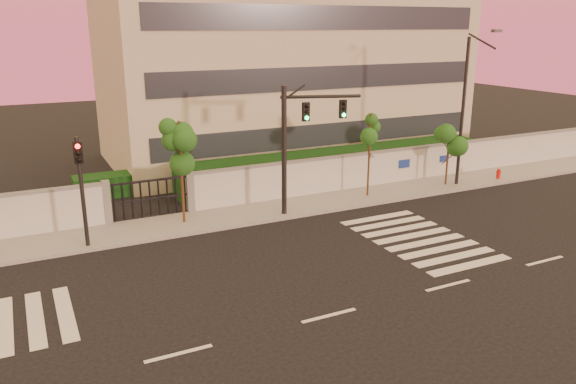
# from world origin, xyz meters

# --- Properties ---
(ground) EXTENTS (120.00, 120.00, 0.00)m
(ground) POSITION_xyz_m (0.00, 0.00, 0.00)
(ground) COLOR black
(ground) RESTS_ON ground
(sidewalk) EXTENTS (60.00, 3.00, 0.15)m
(sidewalk) POSITION_xyz_m (0.00, 10.50, 0.07)
(sidewalk) COLOR gray
(sidewalk) RESTS_ON ground
(perimeter_wall) EXTENTS (60.00, 0.36, 2.20)m
(perimeter_wall) POSITION_xyz_m (0.10, 12.00, 1.07)
(perimeter_wall) COLOR #BABCC2
(perimeter_wall) RESTS_ON ground
(hedge_row) EXTENTS (41.00, 4.25, 1.80)m
(hedge_row) POSITION_xyz_m (1.17, 14.74, 0.82)
(hedge_row) COLOR black
(hedge_row) RESTS_ON ground
(institutional_building) EXTENTS (24.40, 12.40, 12.25)m
(institutional_building) POSITION_xyz_m (9.00, 21.99, 6.16)
(institutional_building) COLOR beige
(institutional_building) RESTS_ON ground
(road_markings) EXTENTS (57.00, 7.62, 0.02)m
(road_markings) POSITION_xyz_m (-1.58, 3.76, 0.01)
(road_markings) COLOR silver
(road_markings) RESTS_ON ground
(street_tree_d) EXTENTS (1.59, 1.26, 4.95)m
(street_tree_d) POSITION_xyz_m (-1.75, 10.57, 3.64)
(street_tree_d) COLOR #382314
(street_tree_d) RESTS_ON ground
(street_tree_e) EXTENTS (1.34, 1.06, 4.63)m
(street_tree_e) POSITION_xyz_m (8.44, 10.32, 3.41)
(street_tree_e) COLOR #382314
(street_tree_e) RESTS_ON ground
(street_tree_f) EXTENTS (1.43, 1.14, 3.52)m
(street_tree_f) POSITION_xyz_m (13.79, 10.17, 2.59)
(street_tree_f) COLOR #382314
(street_tree_f) RESTS_ON ground
(traffic_signal_main) EXTENTS (3.97, 1.39, 6.40)m
(traffic_signal_main) POSITION_xyz_m (3.82, 9.56, 4.05)
(traffic_signal_main) COLOR black
(traffic_signal_main) RESTS_ON ground
(traffic_signal_secondary) EXTENTS (0.37, 0.35, 4.80)m
(traffic_signal_secondary) POSITION_xyz_m (-6.27, 9.44, 3.05)
(traffic_signal_secondary) COLOR black
(traffic_signal_secondary) RESTS_ON ground
(streetlight_east) EXTENTS (0.53, 2.13, 8.87)m
(streetlight_east) POSITION_xyz_m (14.42, 9.78, 4.79)
(streetlight_east) COLOR black
(streetlight_east) RESTS_ON ground
(fire_hydrant) EXTENTS (0.29, 0.29, 0.78)m
(fire_hydrant) POSITION_xyz_m (17.49, 9.72, 0.39)
(fire_hydrant) COLOR red
(fire_hydrant) RESTS_ON ground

